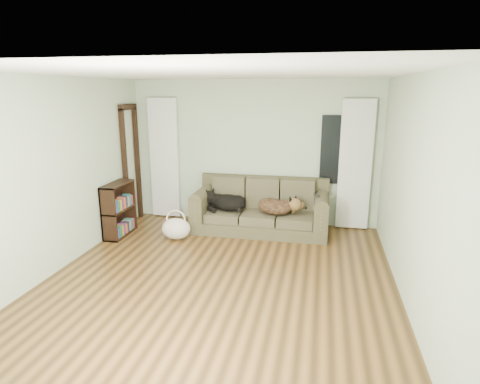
% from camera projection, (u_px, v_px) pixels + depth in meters
% --- Properties ---
extents(floor, '(5.00, 5.00, 0.00)m').
position_uv_depth(floor, '(220.00, 279.00, 5.26)').
color(floor, '#392612').
rests_on(floor, ground).
extents(ceiling, '(5.00, 5.00, 0.00)m').
position_uv_depth(ceiling, '(217.00, 73.00, 4.62)').
color(ceiling, white).
rests_on(ceiling, ground).
extents(wall_back, '(4.50, 0.04, 2.60)m').
position_uv_depth(wall_back, '(253.00, 153.00, 7.31)').
color(wall_back, '#ABC1A0').
rests_on(wall_back, ground).
extents(wall_left, '(0.04, 5.00, 2.60)m').
position_uv_depth(wall_left, '(57.00, 175.00, 5.38)').
color(wall_left, '#ABC1A0').
rests_on(wall_left, ground).
extents(wall_right, '(0.04, 5.00, 2.60)m').
position_uv_depth(wall_right, '(412.00, 192.00, 4.50)').
color(wall_right, '#ABC1A0').
rests_on(wall_right, ground).
extents(curtain_left, '(0.55, 0.08, 2.25)m').
position_uv_depth(curtain_left, '(164.00, 158.00, 7.61)').
color(curtain_left, white).
rests_on(curtain_left, ground).
extents(curtain_right, '(0.55, 0.08, 2.25)m').
position_uv_depth(curtain_right, '(355.00, 165.00, 6.92)').
color(curtain_right, white).
rests_on(curtain_right, ground).
extents(window_pane, '(0.50, 0.03, 1.20)m').
position_uv_depth(window_pane, '(335.00, 150.00, 6.97)').
color(window_pane, black).
rests_on(window_pane, wall_back).
extents(door_casing, '(0.07, 0.60, 2.10)m').
position_uv_depth(door_casing, '(132.00, 166.00, 7.38)').
color(door_casing, black).
rests_on(door_casing, ground).
extents(sofa, '(2.32, 1.00, 0.95)m').
position_uv_depth(sofa, '(260.00, 206.00, 6.98)').
color(sofa, '#302A17').
rests_on(sofa, floor).
extents(dog_black_lab, '(0.80, 0.70, 0.28)m').
position_uv_depth(dog_black_lab, '(226.00, 203.00, 7.08)').
color(dog_black_lab, black).
rests_on(dog_black_lab, sofa).
extents(dog_shepherd, '(0.76, 0.66, 0.28)m').
position_uv_depth(dog_shepherd, '(277.00, 206.00, 6.84)').
color(dog_shepherd, black).
rests_on(dog_shepherd, sofa).
extents(tv_remote, '(0.10, 0.18, 0.02)m').
position_uv_depth(tv_remote, '(317.00, 195.00, 6.62)').
color(tv_remote, black).
rests_on(tv_remote, sofa).
extents(tote_bag, '(0.58, 0.51, 0.35)m').
position_uv_depth(tote_bag, '(176.00, 230.00, 6.66)').
color(tote_bag, silver).
rests_on(tote_bag, floor).
extents(bookshelf, '(0.28, 0.73, 0.91)m').
position_uv_depth(bookshelf, '(119.00, 207.00, 6.76)').
color(bookshelf, black).
rests_on(bookshelf, floor).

